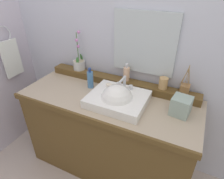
{
  "coord_description": "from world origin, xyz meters",
  "views": [
    {
      "loc": [
        0.6,
        -1.18,
        1.7
      ],
      "look_at": [
        0.04,
        -0.01,
        0.92
      ],
      "focal_mm": 30.59,
      "sensor_mm": 36.0,
      "label": 1
    }
  ],
  "objects_px": {
    "tumbler_cup": "(163,83)",
    "lotion_bottle": "(90,79)",
    "soap_dispenser": "(126,73)",
    "sink_basin": "(117,100)",
    "hand_towel": "(12,58)",
    "potted_plant": "(79,63)",
    "tissue_box": "(181,106)",
    "soap_bar": "(110,85)",
    "reed_diffuser": "(185,88)"
  },
  "relations": [
    {
      "from": "soap_dispenser",
      "to": "hand_towel",
      "type": "distance_m",
      "value": 1.2
    },
    {
      "from": "sink_basin",
      "to": "tumbler_cup",
      "type": "bearing_deg",
      "value": 44.0
    },
    {
      "from": "tumbler_cup",
      "to": "hand_towel",
      "type": "distance_m",
      "value": 1.52
    },
    {
      "from": "tumbler_cup",
      "to": "reed_diffuser",
      "type": "xyz_separation_m",
      "value": [
        0.17,
        0.02,
        -0.01
      ]
    },
    {
      "from": "tissue_box",
      "to": "hand_towel",
      "type": "distance_m",
      "value": 1.68
    },
    {
      "from": "sink_basin",
      "to": "soap_dispenser",
      "type": "relative_size",
      "value": 2.84
    },
    {
      "from": "reed_diffuser",
      "to": "tissue_box",
      "type": "xyz_separation_m",
      "value": [
        0.01,
        -0.21,
        -0.03
      ]
    },
    {
      "from": "sink_basin",
      "to": "reed_diffuser",
      "type": "height_order",
      "value": "reed_diffuser"
    },
    {
      "from": "soap_dispenser",
      "to": "lotion_bottle",
      "type": "xyz_separation_m",
      "value": [
        -0.28,
        -0.15,
        -0.05
      ]
    },
    {
      "from": "tumbler_cup",
      "to": "lotion_bottle",
      "type": "height_order",
      "value": "lotion_bottle"
    },
    {
      "from": "soap_bar",
      "to": "reed_diffuser",
      "type": "relative_size",
      "value": 0.29
    },
    {
      "from": "sink_basin",
      "to": "potted_plant",
      "type": "xyz_separation_m",
      "value": [
        -0.55,
        0.29,
        0.1
      ]
    },
    {
      "from": "reed_diffuser",
      "to": "tissue_box",
      "type": "relative_size",
      "value": 1.72
    },
    {
      "from": "lotion_bottle",
      "to": "hand_towel",
      "type": "distance_m",
      "value": 0.9
    },
    {
      "from": "soap_bar",
      "to": "hand_towel",
      "type": "xyz_separation_m",
      "value": [
        -1.09,
        -0.05,
        0.06
      ]
    },
    {
      "from": "reed_diffuser",
      "to": "lotion_bottle",
      "type": "distance_m",
      "value": 0.8
    },
    {
      "from": "sink_basin",
      "to": "reed_diffuser",
      "type": "distance_m",
      "value": 0.55
    },
    {
      "from": "hand_towel",
      "to": "soap_dispenser",
      "type": "bearing_deg",
      "value": 10.28
    },
    {
      "from": "tumbler_cup",
      "to": "potted_plant",
      "type": "bearing_deg",
      "value": 178.83
    },
    {
      "from": "tumbler_cup",
      "to": "hand_towel",
      "type": "bearing_deg",
      "value": -172.07
    },
    {
      "from": "sink_basin",
      "to": "tissue_box",
      "type": "height_order",
      "value": "sink_basin"
    },
    {
      "from": "sink_basin",
      "to": "soap_bar",
      "type": "relative_size",
      "value": 6.4
    },
    {
      "from": "hand_towel",
      "to": "reed_diffuser",
      "type": "bearing_deg",
      "value": 7.68
    },
    {
      "from": "reed_diffuser",
      "to": "tumbler_cup",
      "type": "bearing_deg",
      "value": -174.53
    },
    {
      "from": "tumbler_cup",
      "to": "tissue_box",
      "type": "distance_m",
      "value": 0.27
    },
    {
      "from": "tumbler_cup",
      "to": "lotion_bottle",
      "type": "relative_size",
      "value": 0.51
    },
    {
      "from": "sink_basin",
      "to": "tissue_box",
      "type": "xyz_separation_m",
      "value": [
        0.47,
        0.08,
        0.04
      ]
    },
    {
      "from": "potted_plant",
      "to": "hand_towel",
      "type": "xyz_separation_m",
      "value": [
        -0.67,
        -0.23,
        0.01
      ]
    },
    {
      "from": "sink_basin",
      "to": "hand_towel",
      "type": "distance_m",
      "value": 1.22
    },
    {
      "from": "soap_dispenser",
      "to": "potted_plant",
      "type": "bearing_deg",
      "value": 178.53
    },
    {
      "from": "potted_plant",
      "to": "lotion_bottle",
      "type": "relative_size",
      "value": 2.0
    },
    {
      "from": "potted_plant",
      "to": "tissue_box",
      "type": "bearing_deg",
      "value": -11.98
    },
    {
      "from": "soap_dispenser",
      "to": "lotion_bottle",
      "type": "distance_m",
      "value": 0.32
    },
    {
      "from": "soap_dispenser",
      "to": "sink_basin",
      "type": "bearing_deg",
      "value": -82.04
    },
    {
      "from": "tissue_box",
      "to": "hand_towel",
      "type": "bearing_deg",
      "value": -179.6
    },
    {
      "from": "sink_basin",
      "to": "lotion_bottle",
      "type": "height_order",
      "value": "lotion_bottle"
    },
    {
      "from": "soap_dispenser",
      "to": "soap_bar",
      "type": "bearing_deg",
      "value": -116.51
    },
    {
      "from": "soap_bar",
      "to": "sink_basin",
      "type": "bearing_deg",
      "value": -42.83
    },
    {
      "from": "tissue_box",
      "to": "tumbler_cup",
      "type": "bearing_deg",
      "value": 131.88
    },
    {
      "from": "soap_bar",
      "to": "potted_plant",
      "type": "relative_size",
      "value": 0.19
    },
    {
      "from": "potted_plant",
      "to": "lotion_bottle",
      "type": "xyz_separation_m",
      "value": [
        0.23,
        -0.17,
        -0.05
      ]
    },
    {
      "from": "soap_dispenser",
      "to": "reed_diffuser",
      "type": "bearing_deg",
      "value": 1.41
    },
    {
      "from": "soap_dispenser",
      "to": "tumbler_cup",
      "type": "relative_size",
      "value": 1.64
    },
    {
      "from": "hand_towel",
      "to": "sink_basin",
      "type": "bearing_deg",
      "value": -3.22
    },
    {
      "from": "soap_bar",
      "to": "potted_plant",
      "type": "bearing_deg",
      "value": 156.91
    },
    {
      "from": "soap_bar",
      "to": "reed_diffuser",
      "type": "height_order",
      "value": "reed_diffuser"
    },
    {
      "from": "tissue_box",
      "to": "hand_towel",
      "type": "height_order",
      "value": "hand_towel"
    },
    {
      "from": "reed_diffuser",
      "to": "lotion_bottle",
      "type": "relative_size",
      "value": 1.26
    },
    {
      "from": "tumbler_cup",
      "to": "tissue_box",
      "type": "bearing_deg",
      "value": -48.12
    },
    {
      "from": "soap_dispenser",
      "to": "reed_diffuser",
      "type": "height_order",
      "value": "reed_diffuser"
    }
  ]
}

